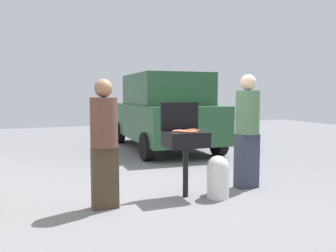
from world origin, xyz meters
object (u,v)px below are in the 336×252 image
Objects in this scene: hot_dog_7 at (190,130)px; person_left at (104,139)px; hot_dog_0 at (187,132)px; hot_dog_6 at (191,132)px; hot_dog_4 at (193,132)px; hot_dog_10 at (185,132)px; hot_dog_11 at (196,131)px; hot_dog_9 at (183,131)px; person_right at (247,127)px; hot_dog_1 at (178,131)px; hot_dog_8 at (187,131)px; hot_dog_5 at (183,131)px; hot_dog_12 at (193,130)px; hot_dog_2 at (178,131)px; hot_dog_3 at (176,131)px; parked_minivan at (164,112)px; bbq_grill at (186,142)px; propane_tank at (218,176)px.

person_left reaches higher than hot_dog_7.
hot_dog_0 is 1.00× the size of hot_dog_6.
hot_dog_4 is 0.06m from hot_dog_6.
hot_dog_10 and hot_dog_11 have the same top height.
hot_dog_10 is at bearing 6.39° from person_left.
person_right is (1.18, 0.13, 0.01)m from hot_dog_9.
hot_dog_1 is 0.13m from hot_dog_8.
hot_dog_6 and hot_dog_7 have the same top height.
hot_dog_6 is (0.08, -0.06, 0.00)m from hot_dog_5.
person_left is at bearing -172.72° from hot_dog_12.
hot_dog_2 is 1.00× the size of hot_dog_5.
person_left reaches higher than hot_dog_4.
person_right is (1.27, 0.09, 0.01)m from hot_dog_3.
person_left is at bearing -175.12° from hot_dog_3.
hot_dog_1 is 1.00× the size of hot_dog_9.
hot_dog_5 is 0.10m from hot_dog_6.
hot_dog_4 is 0.18m from hot_dog_9.
hot_dog_5 is at bearing -74.28° from hot_dog_2.
person_left is at bearing -178.88° from hot_dog_5.
hot_dog_0 and hot_dog_4 have the same top height.
hot_dog_8 is 0.08× the size of person_left.
hot_dog_9 is 0.03× the size of parked_minivan.
hot_dog_3 is (-0.14, 0.02, 0.16)m from bbq_grill.
hot_dog_11 is 0.73m from propane_tank.
person_right is (1.18, 0.19, 0.01)m from hot_dog_10.
hot_dog_10 is (-0.19, -0.22, 0.00)m from hot_dog_7.
hot_dog_11 is at bearing -6.95° from bbq_grill.
hot_dog_1 is at bearing 16.02° from person_right.
hot_dog_6 is (0.16, -0.13, 0.00)m from hot_dog_3.
hot_dog_11 is 0.13m from hot_dog_12.
hot_dog_6 is (0.03, -0.11, 0.16)m from bbq_grill.
parked_minivan is at bearing 73.02° from hot_dog_8.
hot_dog_8 and hot_dog_12 have the same top height.
bbq_grill is at bearing 59.04° from hot_dog_10.
hot_dog_12 is (0.03, -0.03, 0.00)m from hot_dog_7.
hot_dog_1 is 1.00× the size of hot_dog_8.
bbq_grill is 7.34× the size of hot_dog_1.
hot_dog_3 is 4.55m from parked_minivan.
person_right reaches higher than hot_dog_6.
hot_dog_12 is (0.24, 0.00, 0.00)m from hot_dog_1.
hot_dog_8 is at bearing 85.31° from hot_dog_6.
hot_dog_0 reaches higher than propane_tank.
hot_dog_2 is 0.09m from hot_dog_9.
hot_dog_4 is 0.32m from hot_dog_7.
hot_dog_1 is at bearing -178.86° from hot_dog_12.
hot_dog_11 is (0.11, -0.06, 0.00)m from hot_dog_8.
bbq_grill is at bearing 173.05° from hot_dog_11.
hot_dog_6 is 0.03× the size of parked_minivan.
person_left reaches higher than hot_dog_2.
person_right is 0.40× the size of parked_minivan.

